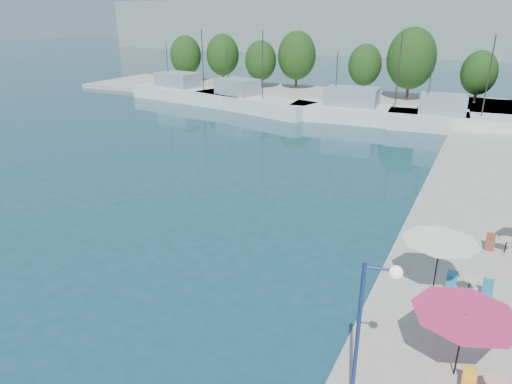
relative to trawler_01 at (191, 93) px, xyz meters
The scene contains 18 objects.
quay_far 23.48m from the trawler_01, 25.06° to the left, with size 90.00×16.00×0.60m, color #A29A93.
hill_west 103.17m from the trawler_01, 90.41° to the left, with size 180.00×40.00×16.00m, color gray.
trawler_01 is the anchor object (origin of this frame).
trawler_02 10.86m from the trawler_01, 11.35° to the right, with size 18.08×8.77×10.20m.
trawler_03 26.59m from the trawler_01, ahead, with size 19.79×6.69×10.20m.
trawler_04 35.96m from the trawler_01, ahead, with size 15.83×5.60×10.20m.
tree_01 15.73m from the trawler_01, 127.45° to the left, with size 5.24×5.24×7.76m.
tree_02 14.85m from the trawler_01, 102.13° to the left, with size 5.44×5.44×8.06m.
tree_03 13.78m from the trawler_01, 67.97° to the left, with size 4.92×4.92×7.28m.
tree_04 18.01m from the trawler_01, 53.24° to the left, with size 5.91×5.91×8.74m.
tree_05 25.71m from the trawler_01, 33.92° to the left, with size 4.81×4.81×7.12m.
tree_06 30.66m from the trawler_01, 22.10° to the left, with size 6.46×6.46×9.56m.
tree_07 38.95m from the trawler_01, 20.07° to the left, with size 4.58×4.58×6.77m.
umbrella_pink 56.46m from the trawler_01, 46.44° to the right, with size 3.33×3.33×2.36m.
umbrella_white 52.37m from the trawler_01, 44.05° to the right, with size 3.07×3.07×2.52m.
cafe_table_02 52.80m from the trawler_01, 42.45° to the right, with size 1.82×0.70×0.76m.
cafe_table_03 50.80m from the trawler_01, 37.46° to the right, with size 1.82×0.70×0.76m.
street_lamp 57.11m from the trawler_01, 50.12° to the right, with size 1.02×0.42×5.03m.
Camera 1 is at (9.23, 2.68, 11.68)m, focal length 32.00 mm.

